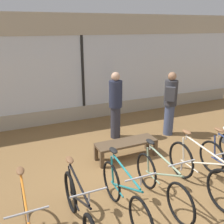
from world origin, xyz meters
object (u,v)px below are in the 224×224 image
at_px(bicycle_center_right, 200,172).
at_px(customer_by_window, 170,102).
at_px(bicycle_center_left, 124,196).
at_px(bicycle_center, 161,183).
at_px(display_bench, 126,144).
at_px(customer_near_rack, 116,104).
at_px(bicycle_left, 79,210).

bearing_deg(bicycle_center_right, customer_by_window, 66.72).
height_order(bicycle_center_left, bicycle_center, bicycle_center_left).
bearing_deg(display_bench, customer_near_rack, 78.10).
xyz_separation_m(bicycle_left, display_bench, (1.59, 1.66, -0.04)).
distance_m(bicycle_center_left, bicycle_center, 0.73).
xyz_separation_m(bicycle_center_left, bicycle_center_right, (1.52, 0.04, 0.01)).
distance_m(display_bench, customer_near_rack, 1.28).
xyz_separation_m(bicycle_center_left, customer_near_rack, (1.11, 2.77, 0.54)).
bearing_deg(customer_by_window, customer_near_rack, 163.74).
distance_m(bicycle_center_right, customer_by_window, 2.57).
height_order(bicycle_center, customer_near_rack, customer_near_rack).
height_order(bicycle_center_left, customer_near_rack, customer_near_rack).
relative_size(bicycle_center_left, customer_by_window, 0.99).
bearing_deg(bicycle_center, bicycle_left, -177.11).
bearing_deg(bicycle_left, display_bench, 46.36).
height_order(bicycle_left, bicycle_center_right, bicycle_center_right).
height_order(bicycle_left, bicycle_center, same).
xyz_separation_m(bicycle_left, customer_by_window, (3.23, 2.35, 0.56)).
xyz_separation_m(bicycle_center, customer_by_window, (1.79, 2.28, 0.56)).
xyz_separation_m(bicycle_left, bicycle_center_right, (2.23, 0.04, 0.03)).
distance_m(bicycle_center_right, customer_near_rack, 2.80).
relative_size(display_bench, customer_by_window, 0.81).
bearing_deg(customer_near_rack, bicycle_center_left, -111.81).
height_order(customer_near_rack, customer_by_window, customer_near_rack).
relative_size(bicycle_center, bicycle_center_right, 0.91).
bearing_deg(bicycle_left, bicycle_center_left, -0.20).
distance_m(bicycle_center, customer_by_window, 2.95).
bearing_deg(display_bench, bicycle_center_left, -117.72).
distance_m(bicycle_center, customer_near_rack, 2.77).
height_order(bicycle_center_right, display_bench, bicycle_center_right).
bearing_deg(bicycle_left, bicycle_center_right, 1.08).
distance_m(bicycle_center_left, bicycle_center_right, 1.52).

